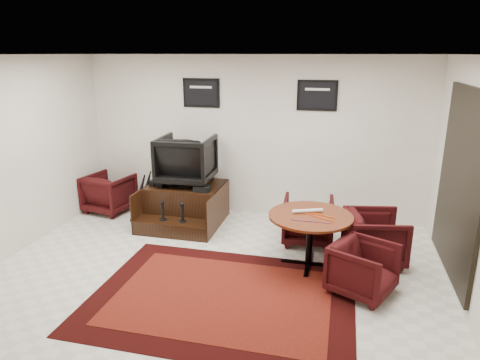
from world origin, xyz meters
name	(u,v)px	position (x,y,z in m)	size (l,w,h in m)	color
ground	(210,279)	(0.00, 0.00, 0.00)	(6.00, 6.00, 0.00)	white
room_shell	(243,144)	(0.41, 0.12, 1.79)	(6.02, 5.02, 2.81)	white
area_rug	(222,297)	(0.27, -0.39, 0.01)	(3.11, 2.33, 0.01)	black
shine_podium	(185,205)	(-1.01, 1.78, 0.30)	(1.28, 1.31, 0.66)	black
shine_chair	(186,157)	(-1.01, 1.92, 1.12)	(0.89, 0.84, 0.92)	black
shoes_pair	(159,182)	(-1.45, 1.72, 0.71)	(0.26, 0.30, 0.10)	black
polish_kit	(202,189)	(-0.61, 1.55, 0.70)	(0.26, 0.18, 0.09)	black
umbrella_black	(139,198)	(-1.75, 1.55, 0.45)	(0.34, 0.13, 0.90)	black
umbrella_hooked	(145,193)	(-1.77, 1.83, 0.45)	(0.33, 0.12, 0.89)	black
armchair_side	(109,191)	(-2.55, 1.95, 0.39)	(0.75, 0.70, 0.77)	black
meeting_table	(310,221)	(1.20, 0.69, 0.65)	(1.13, 1.13, 0.74)	#47190A
table_chair_back	(308,218)	(1.12, 1.46, 0.39)	(0.75, 0.70, 0.77)	black
table_chair_window	(375,235)	(2.08, 1.01, 0.40)	(0.77, 0.72, 0.79)	black
table_chair_corner	(363,267)	(1.90, 0.12, 0.35)	(0.69, 0.64, 0.71)	black
paper_roll	(307,211)	(1.15, 0.77, 0.76)	(0.05, 0.05, 0.42)	silver
table_clutter	(317,217)	(1.30, 0.60, 0.74)	(0.56, 0.37, 0.01)	#D2420B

